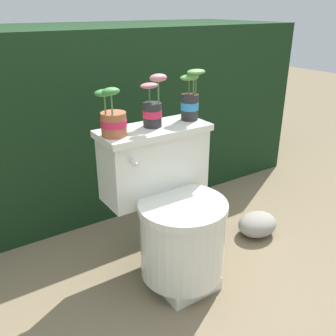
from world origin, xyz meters
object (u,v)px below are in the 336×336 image
at_px(garden_stone, 257,224).
at_px(potted_plant_middle, 190,99).
at_px(toilet, 172,211).
at_px(potted_plant_left, 113,119).
at_px(potted_plant_midleft, 153,107).

bearing_deg(garden_stone, potted_plant_middle, 158.94).
height_order(toilet, potted_plant_left, potted_plant_left).
height_order(potted_plant_left, garden_stone, potted_plant_left).
relative_size(toilet, garden_stone, 3.00).
xyz_separation_m(toilet, garden_stone, (0.60, 0.01, -0.28)).
relative_size(toilet, potted_plant_midleft, 2.98).
xyz_separation_m(potted_plant_middle, garden_stone, (0.39, -0.15, -0.75)).
bearing_deg(toilet, potted_plant_middle, 36.77).
bearing_deg(potted_plant_left, toilet, -33.20).
bearing_deg(potted_plant_midleft, potted_plant_middle, -0.48).
bearing_deg(potted_plant_middle, toilet, -143.23).
relative_size(potted_plant_left, potted_plant_middle, 0.89).
height_order(potted_plant_middle, garden_stone, potted_plant_middle).
xyz_separation_m(potted_plant_left, garden_stone, (0.81, -0.13, -0.73)).
distance_m(toilet, potted_plant_midleft, 0.48).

